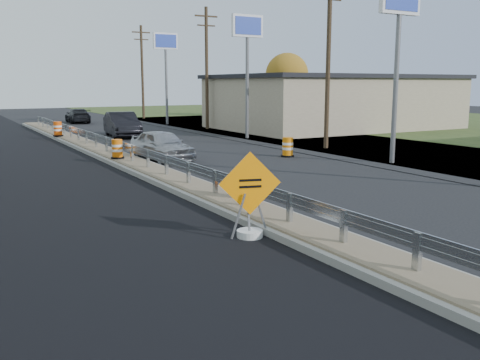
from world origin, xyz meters
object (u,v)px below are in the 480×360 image
car_silver (162,145)px  car_dark_mid (122,124)px  barrel_median_far (58,129)px  barrel_shoulder_near (288,148)px  barrel_median_near (251,184)px  caution_sign (250,216)px  barrel_median_mid (117,149)px  car_dark_far (78,116)px

car_silver → car_dark_mid: bearing=75.5°
barrel_median_far → car_dark_mid: bearing=-0.8°
barrel_shoulder_near → car_silver: size_ratio=0.23×
barrel_median_near → car_silver: bearing=83.1°
caution_sign → barrel_median_near: (1.71, 2.84, 0.13)m
barrel_median_near → barrel_shoulder_near: (7.11, 8.39, -0.19)m
car_silver → barrel_median_far: bearing=95.2°
barrel_median_near → barrel_median_far: bearing=92.8°
barrel_median_mid → car_dark_mid: car_dark_mid is taller
caution_sign → car_dark_mid: caution_sign is taller
car_silver → car_dark_far: bearing=79.4°
barrel_median_far → car_dark_mid: 4.23m
barrel_shoulder_near → car_dark_far: bearing=96.9°
barrel_median_far → car_dark_mid: car_dark_mid is taller
barrel_median_far → car_dark_mid: size_ratio=0.19×
caution_sign → barrel_median_mid: size_ratio=2.35×
barrel_median_near → barrel_median_mid: 10.33m
barrel_median_near → car_dark_far: car_dark_far is taller
barrel_median_near → caution_sign: bearing=-121.0°
barrel_median_far → car_silver: 12.39m
car_silver → barrel_shoulder_near: bearing=-23.5°
barrel_median_near → car_dark_mid: (3.12, 22.38, 0.19)m
caution_sign → barrel_shoulder_near: (8.82, 11.23, -0.06)m
barrel_median_far → car_silver: car_silver is taller
barrel_median_near → barrel_shoulder_near: bearing=49.7°
barrel_median_mid → car_dark_far: bearing=80.6°
caution_sign → car_dark_mid: size_ratio=0.40×
barrel_shoulder_near → car_silver: (-5.86, 1.89, 0.26)m
car_silver → car_dark_far: car_silver is taller
barrel_median_mid → barrel_shoulder_near: bearing=-13.4°
caution_sign → barrel_median_mid: (0.83, 13.14, 0.13)m
car_silver → car_dark_far: 27.26m
caution_sign → barrel_median_mid: 13.17m
barrel_median_mid → barrel_shoulder_near: 8.21m
barrel_shoulder_near → car_dark_far: (-3.51, 29.05, 0.20)m
barrel_median_near → barrel_shoulder_near: 11.00m
barrel_median_near → barrel_median_mid: size_ratio=1.00×
barrel_median_far → car_dark_far: size_ratio=0.21×
barrel_median_near → car_dark_far: bearing=84.5°
barrel_median_near → barrel_median_mid: bearing=94.9°
barrel_shoulder_near → car_silver: 6.16m
car_dark_far → barrel_shoulder_near: bearing=101.1°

